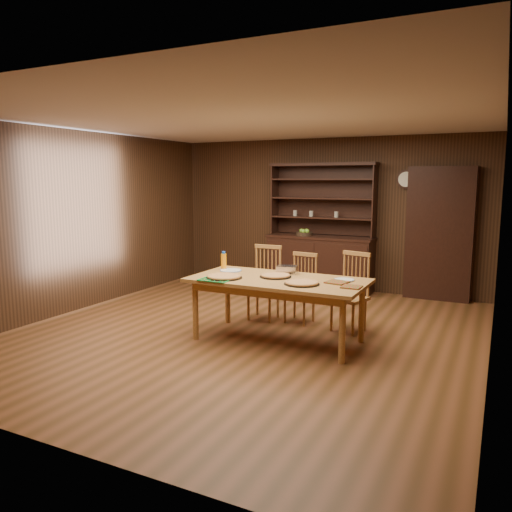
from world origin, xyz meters
The scene contains 20 objects.
floor centered at (0.00, 0.00, 0.00)m, with size 6.00×6.00×0.00m, color brown.
room_shell centered at (0.00, 0.00, 1.58)m, with size 6.00×6.00×6.00m.
china_hutch centered at (0.00, 2.75, 0.60)m, with size 1.84×0.52×2.17m.
doorway centered at (1.90, 2.90, 1.05)m, with size 1.00×0.18×2.10m, color black.
wall_clock centered at (1.35, 2.96, 1.90)m, with size 0.30×0.05×0.30m.
dining_table centered at (0.47, -0.10, 0.68)m, with size 2.05×1.02×0.75m.
chair_left centered at (-0.09, 0.73, 0.53)m, with size 0.43×0.41×1.01m.
chair_center centered at (0.42, 0.80, 0.49)m, with size 0.42×0.40×0.93m.
chair_right centered at (1.13, 0.72, 0.53)m, with size 0.50×0.48×0.99m.
pizza_left centered at (-0.11, -0.35, 0.77)m, with size 0.42×0.42×0.04m.
pizza_right centered at (0.84, -0.28, 0.77)m, with size 0.39×0.39×0.04m.
pizza_center centered at (0.41, -0.03, 0.77)m, with size 0.38×0.38×0.04m.
cooling_rack centered at (-0.14, -0.45, 0.76)m, with size 0.35×0.35×0.02m, color #0C9D3F, non-canonical shape.
plate_left centered at (-0.26, 0.08, 0.76)m, with size 0.28×0.28×0.02m.
plate_right centered at (1.20, 0.13, 0.76)m, with size 0.23×0.23×0.02m.
foil_dish centered at (0.44, 0.24, 0.80)m, with size 0.24×0.17×0.10m, color white.
juice_bottle centered at (-0.40, 0.13, 0.86)m, with size 0.07×0.07×0.24m.
pot_holder_a centered at (1.38, -0.20, 0.76)m, with size 0.20×0.20×0.02m, color #A9131A.
pot_holder_b centered at (1.16, -0.03, 0.76)m, with size 0.22×0.22×0.02m, color #A9131A.
fruit_bowl centered at (-0.27, 2.69, 0.98)m, with size 0.29×0.29×0.12m.
Camera 1 is at (2.78, -5.34, 1.90)m, focal length 35.00 mm.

